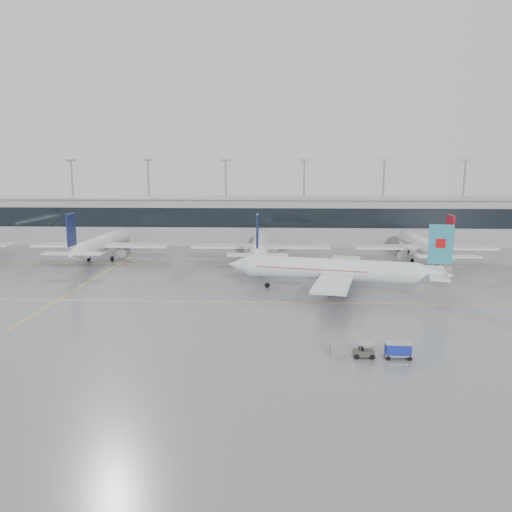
{
  "coord_description": "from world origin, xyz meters",
  "views": [
    {
      "loc": [
        3.78,
        -73.17,
        19.96
      ],
      "look_at": [
        0.0,
        12.0,
        5.0
      ],
      "focal_mm": 35.0,
      "sensor_mm": 36.0,
      "label": 1
    }
  ],
  "objects_px": {
    "baggage_tug": "(364,352)",
    "gse_unit": "(337,349)",
    "air_canada_jet": "(338,270)",
    "baggage_cart": "(398,349)"
  },
  "relations": [
    {
      "from": "baggage_tug",
      "to": "gse_unit",
      "type": "xyz_separation_m",
      "value": [
        -2.84,
        0.49,
        0.1
      ]
    },
    {
      "from": "gse_unit",
      "to": "baggage_tug",
      "type": "bearing_deg",
      "value": -8.68
    },
    {
      "from": "gse_unit",
      "to": "baggage_cart",
      "type": "bearing_deg",
      "value": -3.97
    },
    {
      "from": "baggage_tug",
      "to": "baggage_cart",
      "type": "relative_size",
      "value": 1.17
    },
    {
      "from": "baggage_cart",
      "to": "baggage_tug",
      "type": "bearing_deg",
      "value": -180.0
    },
    {
      "from": "baggage_tug",
      "to": "baggage_cart",
      "type": "xyz_separation_m",
      "value": [
        3.6,
        -0.08,
        0.45
      ]
    },
    {
      "from": "air_canada_jet",
      "to": "baggage_tug",
      "type": "distance_m",
      "value": 28.77
    },
    {
      "from": "baggage_tug",
      "to": "gse_unit",
      "type": "bearing_deg",
      "value": 171.53
    },
    {
      "from": "air_canada_jet",
      "to": "baggage_cart",
      "type": "relative_size",
      "value": 12.83
    },
    {
      "from": "air_canada_jet",
      "to": "baggage_cart",
      "type": "bearing_deg",
      "value": 108.93
    }
  ]
}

